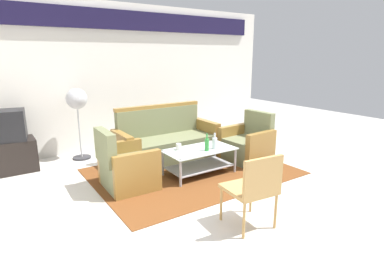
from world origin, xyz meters
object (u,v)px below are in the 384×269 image
at_px(armchair_right, 248,145).
at_px(cup, 179,147).
at_px(bottle_green, 207,144).
at_px(wicker_chair, 254,186).
at_px(coffee_table, 199,158).
at_px(bottle_clear, 215,143).
at_px(television, 4,126).
at_px(armchair_left, 126,168).
at_px(tv_stand, 9,156).
at_px(pedestal_fan, 77,103).
at_px(couch, 167,143).

relative_size(armchair_right, cup, 8.50).
relative_size(bottle_green, wicker_chair, 0.32).
relative_size(coffee_table, wicker_chair, 1.31).
bearing_deg(bottle_clear, cup, 152.19).
bearing_deg(wicker_chair, bottle_clear, 72.79).
xyz_separation_m(bottle_clear, television, (-2.68, 1.89, 0.25)).
relative_size(armchair_left, television, 1.29).
distance_m(bottle_clear, tv_stand, 3.28).
xyz_separation_m(pedestal_fan, wicker_chair, (0.90, -3.44, -0.52)).
bearing_deg(wicker_chair, couch, 88.25).
height_order(armchair_right, cup, armchair_right).
distance_m(bottle_green, television, 3.16).
bearing_deg(bottle_green, couch, 98.19).
relative_size(cup, television, 0.15).
bearing_deg(armchair_right, pedestal_fan, 49.71).
bearing_deg(pedestal_fan, bottle_green, -54.86).
height_order(couch, tv_stand, couch).
xyz_separation_m(bottle_clear, tv_stand, (-2.68, 1.89, -0.25)).
xyz_separation_m(armchair_right, television, (-3.54, 1.73, 0.47)).
distance_m(armchair_left, cup, 0.88).
bearing_deg(television, couch, 168.00).
bearing_deg(armchair_right, wicker_chair, 134.07).
distance_m(couch, cup, 0.76).
xyz_separation_m(coffee_table, television, (-2.47, 1.78, 0.49)).
distance_m(couch, tv_stand, 2.54).
relative_size(coffee_table, bottle_green, 4.10).
bearing_deg(couch, armchair_right, 144.69).
distance_m(bottle_green, cup, 0.43).
xyz_separation_m(armchair_left, wicker_chair, (0.71, -1.78, 0.21)).
xyz_separation_m(television, pedestal_fan, (1.14, 0.05, 0.25)).
bearing_deg(pedestal_fan, couch, -37.83).
height_order(couch, armchair_right, couch).
distance_m(bottle_green, pedestal_fan, 2.44).
bearing_deg(wicker_chair, pedestal_fan, 110.53).
bearing_deg(wicker_chair, cup, 91.12).
height_order(couch, coffee_table, couch).
relative_size(bottle_green, pedestal_fan, 0.21).
bearing_deg(couch, tv_stand, -21.32).
height_order(bottle_clear, wicker_chair, wicker_chair).
bearing_deg(bottle_clear, wicker_chair, -113.13).
bearing_deg(armchair_right, bottle_clear, 96.88).
height_order(tv_stand, wicker_chair, wicker_chair).
xyz_separation_m(armchair_right, wicker_chair, (-1.50, -1.67, 0.21)).
height_order(tv_stand, television, television).
xyz_separation_m(couch, pedestal_fan, (-1.23, 0.96, 0.70)).
bearing_deg(coffee_table, pedestal_fan, 126.00).
bearing_deg(cup, television, 143.27).
bearing_deg(pedestal_fan, coffee_table, -54.00).
relative_size(couch, bottle_green, 6.73).
relative_size(armchair_left, cup, 8.50).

